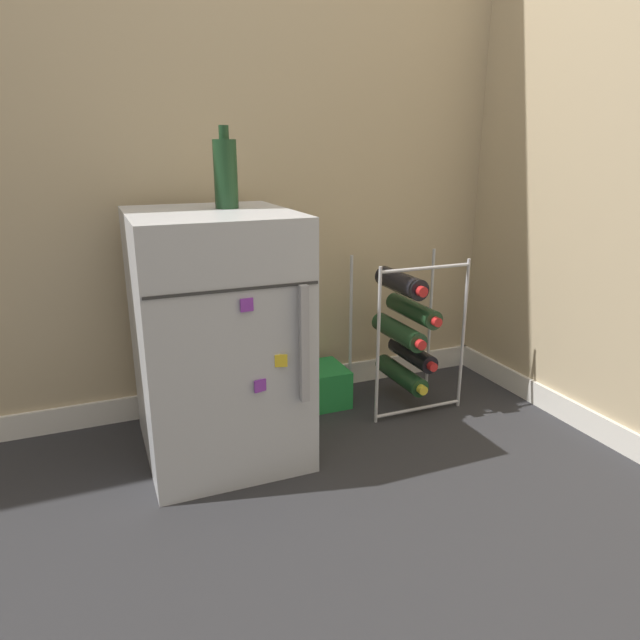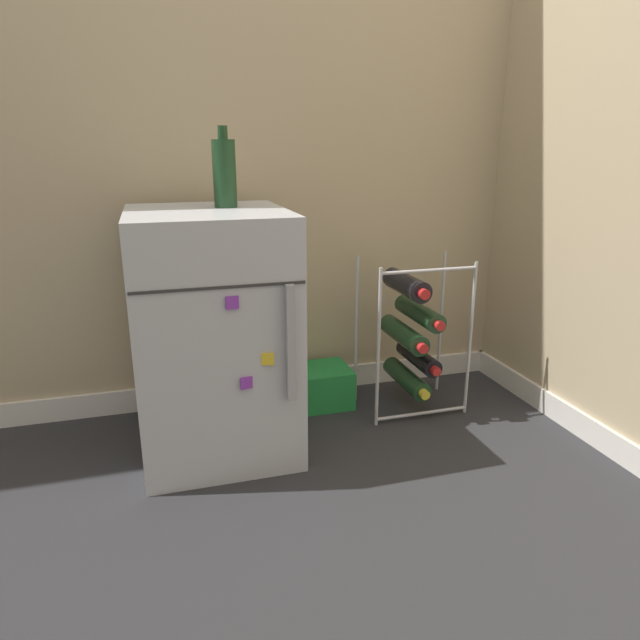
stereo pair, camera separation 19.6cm
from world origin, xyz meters
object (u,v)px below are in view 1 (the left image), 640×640
object	(u,v)px
fridge_top_bottle	(226,173)
wine_rack	(405,331)
mini_fridge	(217,336)
soda_box	(311,387)

from	to	relation	value
fridge_top_bottle	wine_rack	bearing A→B (deg)	0.95
mini_fridge	wine_rack	distance (m)	0.74
wine_rack	fridge_top_bottle	distance (m)	0.89
mini_fridge	fridge_top_bottle	world-z (taller)	fridge_top_bottle
mini_fridge	fridge_top_bottle	xyz separation A→B (m)	(0.07, 0.06, 0.50)
mini_fridge	soda_box	size ratio (longest dim) A/B	2.95
soda_box	fridge_top_bottle	bearing A→B (deg)	-158.04
wine_rack	soda_box	xyz separation A→B (m)	(-0.34, 0.12, -0.22)
fridge_top_bottle	mini_fridge	bearing A→B (deg)	-138.80
mini_fridge	soda_box	bearing A→B (deg)	25.80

